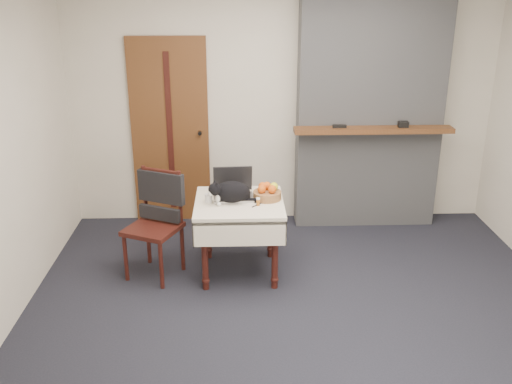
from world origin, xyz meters
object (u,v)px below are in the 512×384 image
Objects in this scene: fruit_basket at (267,193)px; chair at (158,208)px; door at (170,132)px; pill_bottle at (258,202)px; cat at (232,192)px; cream_jar at (209,198)px; side_table at (239,213)px; laptop at (233,190)px.

chair is (-0.98, 0.01, -0.14)m from fruit_basket.
door reaches higher than pill_bottle.
cat is 6.78× the size of pill_bottle.
door is 4.27× the size of cat.
fruit_basket is (0.52, 0.07, 0.02)m from cream_jar.
door is 1.58m from fruit_basket.
door is 28.95× the size of pill_bottle.
side_table is 1.66× the size of cat.
cat is 0.22m from cream_jar.
side_table is 2.13× the size of laptop.
chair is at bearing 179.58° from fruit_basket.
side_table is 10.24× the size of cream_jar.
cat is at bearing -159.32° from side_table.
cream_jar is at bearing -70.50° from door.
cream_jar is at bearing -150.47° from laptop.
fruit_basket is 0.26× the size of chair.
fruit_basket is (0.30, -0.07, -0.01)m from laptop.
fruit_basket is at bearing 7.28° from cream_jar.
side_table is 0.22m from cat.
cream_jar is (-0.22, -0.14, -0.03)m from laptop.
laptop is 0.15m from cat.
cream_jar is at bearing -176.99° from side_table.
laptop reaches higher than cream_jar.
cream_jar is at bearing 15.86° from chair.
laptop is at bearing 66.96° from cat.
laptop is (0.67, -1.15, -0.24)m from door.
chair reaches higher than fruit_basket.
chair reaches higher than pill_bottle.
door is 1.28m from chair.
laptop is 0.70m from chair.
door is 26.25× the size of cream_jar.
laptop is 0.31m from pill_bottle.
laptop is at bearing 112.84° from side_table.
pill_bottle is (0.22, -0.08, -0.06)m from cat.
laptop is 0.26m from cream_jar.
laptop is at bearing 32.38° from cream_jar.
cat is at bearing 160.06° from pill_bottle.
door is at bearing 114.81° from chair.
laptop reaches higher than fruit_basket.
chair is at bearing -90.14° from door.
cream_jar is 0.52m from fruit_basket.
chair is (-0.89, 0.16, -0.12)m from pill_bottle.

